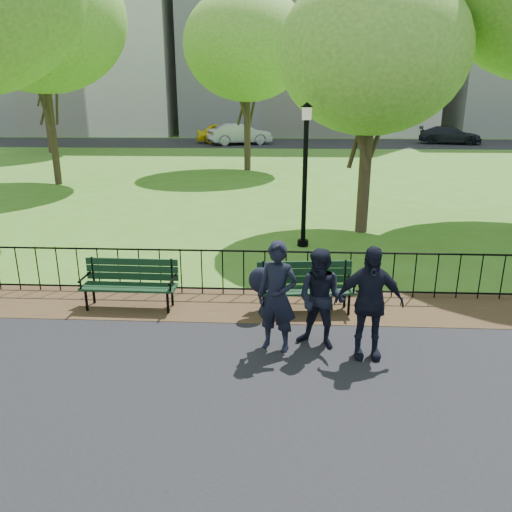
# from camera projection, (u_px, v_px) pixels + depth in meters

# --- Properties ---
(ground) EXTENTS (120.00, 120.00, 0.00)m
(ground) POSITION_uv_depth(u_px,v_px,m) (299.00, 345.00, 7.63)
(ground) COLOR #416A1B
(dirt_strip) EXTENTS (60.00, 1.60, 0.01)m
(dirt_strip) POSITION_uv_depth(u_px,v_px,m) (297.00, 305.00, 9.05)
(dirt_strip) COLOR #352016
(dirt_strip) RESTS_ON ground
(far_street) EXTENTS (70.00, 9.00, 0.01)m
(far_street) POSITION_uv_depth(u_px,v_px,m) (286.00, 143.00, 40.92)
(far_street) COLOR black
(far_street) RESTS_ON ground
(iron_fence) EXTENTS (24.06, 0.06, 1.00)m
(iron_fence) POSITION_uv_depth(u_px,v_px,m) (297.00, 271.00, 9.38)
(iron_fence) COLOR black
(iron_fence) RESTS_ON ground
(apartment_west) EXTENTS (22.00, 15.00, 26.00)m
(apartment_west) POSITION_uv_depth(u_px,v_px,m) (70.00, 0.00, 50.42)
(apartment_west) COLOR silver
(apartment_west) RESTS_ON ground
(park_bench_main) EXTENTS (1.86, 0.68, 0.95)m
(park_bench_main) POSITION_uv_depth(u_px,v_px,m) (284.00, 281.00, 8.59)
(park_bench_main) COLOR black
(park_bench_main) RESTS_ON ground
(park_bench_left_a) EXTENTS (1.69, 0.56, 0.95)m
(park_bench_left_a) POSITION_uv_depth(u_px,v_px,m) (130.00, 279.00, 8.87)
(park_bench_left_a) COLOR black
(park_bench_left_a) RESTS_ON ground
(lamppost) EXTENTS (0.32, 0.32, 3.51)m
(lamppost) POSITION_uv_depth(u_px,v_px,m) (305.00, 171.00, 12.14)
(lamppost) COLOR black
(lamppost) RESTS_ON ground
(tree_near_e) EXTENTS (4.85, 4.85, 6.76)m
(tree_near_e) POSITION_uv_depth(u_px,v_px,m) (373.00, 53.00, 12.67)
(tree_near_e) COLOR #2D2116
(tree_near_e) RESTS_ON ground
(tree_mid_w) EXTENTS (6.84, 6.84, 9.54)m
(tree_mid_w) POSITION_uv_depth(u_px,v_px,m) (39.00, 18.00, 19.73)
(tree_mid_w) COLOR #2D2116
(tree_mid_w) RESTS_ON ground
(tree_far_c) EXTENTS (6.19, 6.19, 8.63)m
(tree_far_c) POSITION_uv_depth(u_px,v_px,m) (247.00, 46.00, 24.13)
(tree_far_c) COLOR #2D2116
(tree_far_c) RESTS_ON ground
(tree_far_w) EXTENTS (8.29, 8.29, 11.56)m
(tree_far_w) POSITION_uv_depth(u_px,v_px,m) (36.00, 24.00, 31.58)
(tree_far_w) COLOR #2D2116
(tree_far_w) RESTS_ON ground
(person_left) EXTENTS (0.70, 0.57, 1.67)m
(person_left) POSITION_uv_depth(u_px,v_px,m) (277.00, 297.00, 7.28)
(person_left) COLOR black
(person_left) RESTS_ON asphalt_path
(person_mid) EXTENTS (0.83, 0.64, 1.53)m
(person_mid) POSITION_uv_depth(u_px,v_px,m) (321.00, 299.00, 7.37)
(person_mid) COLOR black
(person_mid) RESTS_ON asphalt_path
(person_right) EXTENTS (0.98, 0.41, 1.67)m
(person_right) POSITION_uv_depth(u_px,v_px,m) (369.00, 303.00, 7.06)
(person_right) COLOR black
(person_right) RESTS_ON asphalt_path
(taxi) EXTENTS (4.92, 2.66, 1.59)m
(taxi) POSITION_uv_depth(u_px,v_px,m) (225.00, 133.00, 40.82)
(taxi) COLOR yellow
(taxi) RESTS_ON far_street
(sedan_silver) EXTENTS (5.25, 3.57, 1.64)m
(sedan_silver) POSITION_uv_depth(u_px,v_px,m) (240.00, 134.00, 39.28)
(sedan_silver) COLOR #9C9FA3
(sedan_silver) RESTS_ON far_street
(sedan_dark) EXTENTS (5.15, 3.14, 1.39)m
(sedan_dark) POSITION_uv_depth(u_px,v_px,m) (450.00, 135.00, 39.94)
(sedan_dark) COLOR black
(sedan_dark) RESTS_ON far_street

